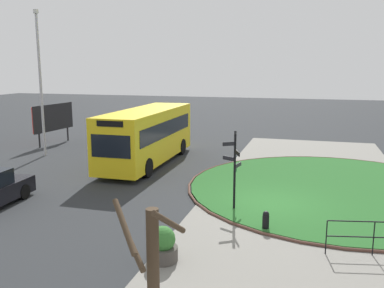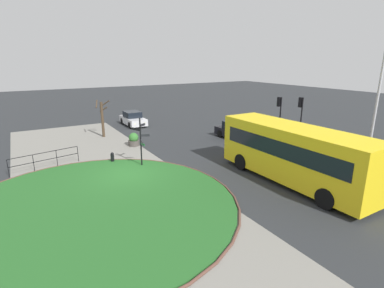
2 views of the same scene
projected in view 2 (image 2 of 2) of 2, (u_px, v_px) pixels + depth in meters
The scene contains 15 objects.
ground at pixel (128, 175), 17.65m from camera, with size 120.00×120.00×0.00m, color #282B2D.
sidewalk_paving at pixel (101, 180), 16.90m from camera, with size 32.00×8.93×0.02m, color gray.
grass_island at pixel (95, 206), 13.85m from camera, with size 13.21×13.21×0.10m, color #235B23.
grass_kerb_ring at pixel (95, 206), 13.85m from camera, with size 13.52×13.52×0.11m, color brown.
signpost_directional at pixel (141, 140), 18.68m from camera, with size 1.32×0.82×3.17m.
bollard_foreground at pixel (112, 157), 19.79m from camera, with size 0.23×0.23×0.70m.
railing_grass_edge at pixel (45, 158), 18.54m from camera, with size 0.89×4.06×1.09m.
bus_yellow at pixel (294, 153), 16.29m from camera, with size 9.31×2.62×3.15m.
car_near_lane at pixel (133, 119), 31.07m from camera, with size 3.94×1.79×1.43m.
car_far_lane at pixel (237, 131), 25.69m from camera, with size 4.18×2.12×1.48m.
traffic_light_near at pixel (301, 110), 23.35m from camera, with size 0.49×0.29×3.80m.
traffic_light_far at pixel (279, 109), 24.81m from camera, with size 0.49×0.29×3.64m.
lamppost_tall at pixel (379, 90), 18.76m from camera, with size 0.32×0.32×8.94m.
planter_near_signpost at pixel (134, 140), 23.62m from camera, with size 0.89×0.89×1.06m.
street_tree_bare at pixel (102, 117), 26.04m from camera, with size 1.04×1.32×3.26m.
Camera 2 is at (16.14, -5.03, 6.61)m, focal length 27.85 mm.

